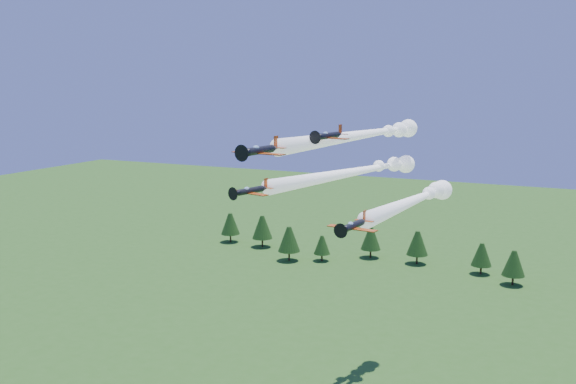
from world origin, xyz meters
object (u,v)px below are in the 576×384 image
at_px(plane_lead, 364,134).
at_px(plane_left, 357,171).
at_px(plane_right, 416,199).
at_px(plane_slot, 328,136).

height_order(plane_lead, plane_left, plane_lead).
height_order(plane_lead, plane_right, plane_lead).
xyz_separation_m(plane_lead, plane_left, (-2.77, 4.56, -7.45)).
xyz_separation_m(plane_left, plane_slot, (2.68, -21.93, 8.47)).
relative_size(plane_lead, plane_left, 1.18).
distance_m(plane_lead, plane_slot, 17.40).
bearing_deg(plane_lead, plane_slot, -82.88).
height_order(plane_lead, plane_slot, plane_slot).
xyz_separation_m(plane_lead, plane_right, (10.62, -3.14, -10.50)).
relative_size(plane_lead, plane_right, 1.38).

